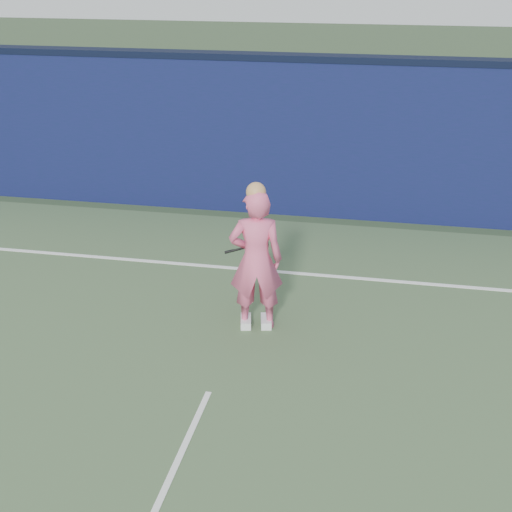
# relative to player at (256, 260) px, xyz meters

# --- Properties ---
(ground) EXTENTS (80.00, 80.00, 0.00)m
(ground) POSITION_rel_player_xyz_m (-0.20, -2.47, -0.85)
(ground) COLOR #2C3C25
(ground) RESTS_ON ground
(backstop_wall) EXTENTS (24.00, 0.40, 2.50)m
(backstop_wall) POSITION_rel_player_xyz_m (-0.20, 4.03, 0.40)
(backstop_wall) COLOR #0D173B
(backstop_wall) RESTS_ON ground
(wall_cap) EXTENTS (24.00, 0.42, 0.10)m
(wall_cap) POSITION_rel_player_xyz_m (-0.20, 4.03, 1.70)
(wall_cap) COLOR black
(wall_cap) RESTS_ON backstop_wall
(player) EXTENTS (0.69, 0.52, 1.77)m
(player) POSITION_rel_player_xyz_m (0.00, 0.00, 0.00)
(player) COLOR #EE5C88
(player) RESTS_ON ground
(racket) EXTENTS (0.54, 0.16, 0.29)m
(racket) POSITION_rel_player_xyz_m (-0.10, 0.42, -0.01)
(racket) COLOR black
(racket) RESTS_ON ground
(court_lines) EXTENTS (11.00, 12.04, 0.01)m
(court_lines) POSITION_rel_player_xyz_m (-0.20, -2.79, -0.84)
(court_lines) COLOR white
(court_lines) RESTS_ON court_surface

